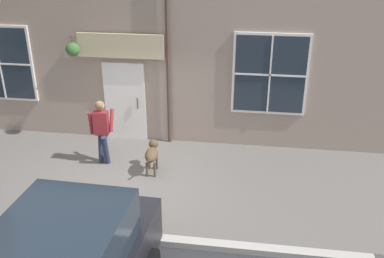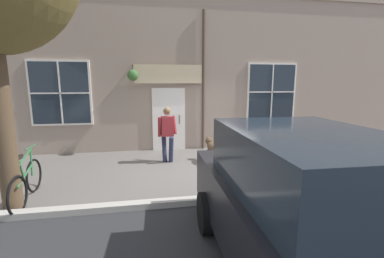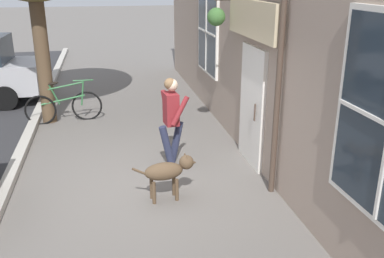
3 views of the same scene
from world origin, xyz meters
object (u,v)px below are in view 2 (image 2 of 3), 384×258
Objects in this scene: leaning_bicycle at (26,182)px; parked_car_mid_block at (313,216)px; dog_on_leash at (212,146)px; pedestrian_walking at (167,130)px.

leaning_bicycle is 4.97m from parked_car_mid_block.
dog_on_leash is 0.57× the size of leaning_bicycle.
leaning_bicycle is 0.40× the size of parked_car_mid_block.
parked_car_mid_block is (4.99, 1.12, -0.06)m from pedestrian_walking.
pedestrian_walking is 3.58m from leaning_bicycle.
leaning_bicycle is at bearing -66.40° from dog_on_leash.
pedestrian_walking is 5.11m from parked_car_mid_block.
pedestrian_walking is at bearing -167.36° from parked_car_mid_block.
parked_car_mid_block is at bearing 53.71° from leaning_bicycle.
dog_on_leash is 0.23× the size of parked_car_mid_block.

